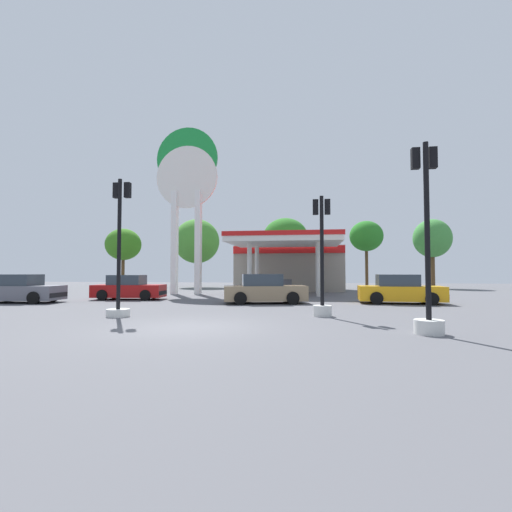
{
  "coord_description": "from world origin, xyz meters",
  "views": [
    {
      "loc": [
        3.55,
        -10.69,
        1.63
      ],
      "look_at": [
        -0.11,
        14.85,
        2.72
      ],
      "focal_mm": 26.28,
      "sensor_mm": 36.0,
      "label": 1
    }
  ],
  "objects_px": {
    "traffic_signal_2": "(322,275)",
    "tree_1": "(197,241)",
    "tree_4": "(432,239)",
    "traffic_signal_0": "(119,271)",
    "station_pole_sign": "(187,187)",
    "car_2": "(129,288)",
    "traffic_signal_1": "(428,272)",
    "car_1": "(400,290)",
    "tree_3": "(366,236)",
    "car_3": "(264,290)",
    "car_0": "(20,290)",
    "tree_0": "(123,245)",
    "tree_2": "(285,237)"
  },
  "relations": [
    {
      "from": "car_3",
      "to": "traffic_signal_1",
      "type": "relative_size",
      "value": 0.89
    },
    {
      "from": "station_pole_sign",
      "to": "tree_4",
      "type": "height_order",
      "value": "station_pole_sign"
    },
    {
      "from": "car_2",
      "to": "tree_0",
      "type": "bearing_deg",
      "value": 118.81
    },
    {
      "from": "station_pole_sign",
      "to": "tree_4",
      "type": "bearing_deg",
      "value": 32.0
    },
    {
      "from": "car_0",
      "to": "tree_0",
      "type": "distance_m",
      "value": 20.43
    },
    {
      "from": "traffic_signal_0",
      "to": "tree_2",
      "type": "bearing_deg",
      "value": 79.25
    },
    {
      "from": "station_pole_sign",
      "to": "tree_0",
      "type": "distance_m",
      "value": 15.97
    },
    {
      "from": "station_pole_sign",
      "to": "car_1",
      "type": "height_order",
      "value": "station_pole_sign"
    },
    {
      "from": "car_2",
      "to": "tree_0",
      "type": "distance_m",
      "value": 19.3
    },
    {
      "from": "car_3",
      "to": "tree_3",
      "type": "relative_size",
      "value": 0.69
    },
    {
      "from": "traffic_signal_0",
      "to": "traffic_signal_2",
      "type": "relative_size",
      "value": 1.14
    },
    {
      "from": "traffic_signal_2",
      "to": "tree_4",
      "type": "xyz_separation_m",
      "value": [
        11.67,
        25.2,
        3.41
      ]
    },
    {
      "from": "traffic_signal_0",
      "to": "tree_0",
      "type": "height_order",
      "value": "tree_0"
    },
    {
      "from": "tree_1",
      "to": "tree_4",
      "type": "relative_size",
      "value": 1.05
    },
    {
      "from": "tree_0",
      "to": "tree_1",
      "type": "xyz_separation_m",
      "value": [
        7.81,
        0.95,
        0.34
      ]
    },
    {
      "from": "car_0",
      "to": "tree_2",
      "type": "bearing_deg",
      "value": 55.98
    },
    {
      "from": "car_0",
      "to": "tree_0",
      "type": "bearing_deg",
      "value": 102.94
    },
    {
      "from": "station_pole_sign",
      "to": "car_2",
      "type": "height_order",
      "value": "station_pole_sign"
    },
    {
      "from": "traffic_signal_0",
      "to": "station_pole_sign",
      "type": "bearing_deg",
      "value": 98.37
    },
    {
      "from": "car_2",
      "to": "tree_2",
      "type": "distance_m",
      "value": 18.55
    },
    {
      "from": "car_2",
      "to": "tree_3",
      "type": "distance_m",
      "value": 23.09
    },
    {
      "from": "car_1",
      "to": "tree_3",
      "type": "bearing_deg",
      "value": 87.23
    },
    {
      "from": "car_0",
      "to": "tree_1",
      "type": "bearing_deg",
      "value": 80.81
    },
    {
      "from": "traffic_signal_2",
      "to": "tree_1",
      "type": "bearing_deg",
      "value": 116.88
    },
    {
      "from": "traffic_signal_0",
      "to": "traffic_signal_1",
      "type": "bearing_deg",
      "value": -13.66
    },
    {
      "from": "tree_3",
      "to": "traffic_signal_1",
      "type": "bearing_deg",
      "value": -95.01
    },
    {
      "from": "car_1",
      "to": "traffic_signal_2",
      "type": "relative_size",
      "value": 0.95
    },
    {
      "from": "station_pole_sign",
      "to": "traffic_signal_0",
      "type": "bearing_deg",
      "value": -81.63
    },
    {
      "from": "car_0",
      "to": "traffic_signal_2",
      "type": "xyz_separation_m",
      "value": [
        15.65,
        -3.81,
        0.85
      ]
    },
    {
      "from": "traffic_signal_2",
      "to": "tree_1",
      "type": "height_order",
      "value": "tree_1"
    },
    {
      "from": "car_1",
      "to": "tree_2",
      "type": "distance_m",
      "value": 18.62
    },
    {
      "from": "traffic_signal_1",
      "to": "tree_4",
      "type": "relative_size",
      "value": 0.74
    },
    {
      "from": "station_pole_sign",
      "to": "traffic_signal_1",
      "type": "xyz_separation_m",
      "value": [
        11.95,
        -15.71,
        -6.18
      ]
    },
    {
      "from": "car_0",
      "to": "tree_4",
      "type": "distance_m",
      "value": 34.95
    },
    {
      "from": "tree_1",
      "to": "tree_2",
      "type": "height_order",
      "value": "tree_1"
    },
    {
      "from": "station_pole_sign",
      "to": "tree_2",
      "type": "relative_size",
      "value": 1.77
    },
    {
      "from": "traffic_signal_1",
      "to": "tree_2",
      "type": "relative_size",
      "value": 0.74
    },
    {
      "from": "car_0",
      "to": "traffic_signal_0",
      "type": "bearing_deg",
      "value": -31.13
    },
    {
      "from": "car_0",
      "to": "traffic_signal_1",
      "type": "bearing_deg",
      "value": -22.13
    },
    {
      "from": "station_pole_sign",
      "to": "traffic_signal_2",
      "type": "xyz_separation_m",
      "value": [
        9.32,
        -12.09,
        -6.29
      ]
    },
    {
      "from": "car_1",
      "to": "car_3",
      "type": "height_order",
      "value": "car_3"
    },
    {
      "from": "car_2",
      "to": "tree_1",
      "type": "xyz_separation_m",
      "value": [
        -1.3,
        17.52,
        4.21
      ]
    },
    {
      "from": "car_0",
      "to": "car_3",
      "type": "relative_size",
      "value": 0.96
    },
    {
      "from": "tree_4",
      "to": "tree_3",
      "type": "bearing_deg",
      "value": -160.92
    },
    {
      "from": "traffic_signal_1",
      "to": "tree_3",
      "type": "height_order",
      "value": "tree_3"
    },
    {
      "from": "car_3",
      "to": "traffic_signal_2",
      "type": "xyz_separation_m",
      "value": [
        2.79,
        -5.29,
        0.84
      ]
    },
    {
      "from": "traffic_signal_2",
      "to": "tree_2",
      "type": "xyz_separation_m",
      "value": [
        -2.8,
        22.83,
        3.51
      ]
    },
    {
      "from": "car_0",
      "to": "car_3",
      "type": "bearing_deg",
      "value": 6.54
    },
    {
      "from": "car_2",
      "to": "traffic_signal_2",
      "type": "xyz_separation_m",
      "value": [
        11.03,
        -6.79,
        0.87
      ]
    },
    {
      "from": "car_3",
      "to": "traffic_signal_2",
      "type": "bearing_deg",
      "value": -62.2
    }
  ]
}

